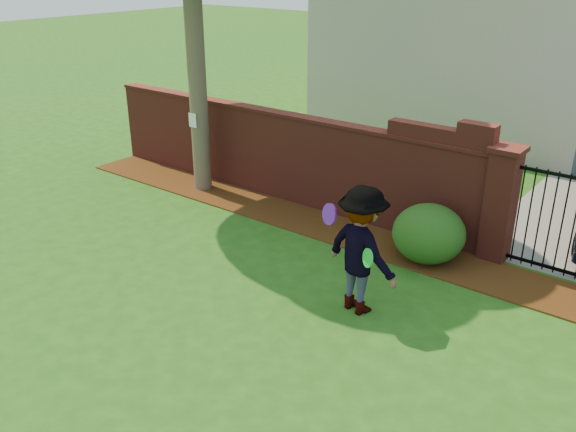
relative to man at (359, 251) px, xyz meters
The scene contains 11 objects.
ground 2.18m from the man, 138.27° to the right, with size 80.00×80.00×0.01m, color #235715.
mulch_bed 3.28m from the man, 140.27° to the left, with size 11.10×1.08×0.03m, color #3B1F0A.
brick_wall 4.40m from the man, 142.45° to the left, with size 8.70×0.31×2.16m.
pillar_left 2.84m from the man, 71.03° to the left, with size 0.50×0.50×1.88m.
iron_gate 3.36m from the man, 52.99° to the left, with size 1.78×0.03×1.60m.
house 10.92m from the man, 92.55° to the left, with size 12.40×6.40×6.30m.
paper_notice 5.45m from the man, 159.58° to the left, with size 0.20×0.01×0.28m, color white.
shrub_left 2.00m from the man, 86.94° to the left, with size 1.15×1.15×0.94m, color #164A16.
man is the anchor object (origin of this frame).
frisbee_purple 0.64m from the man, behind, with size 0.30×0.30×0.03m, color #6B1BAD.
frisbee_green 0.36m from the man, 41.44° to the right, with size 0.25×0.25×0.02m, color green.
Camera 1 is at (5.17, -4.99, 4.54)m, focal length 37.97 mm.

